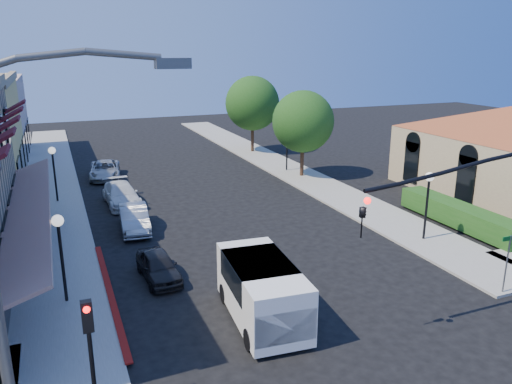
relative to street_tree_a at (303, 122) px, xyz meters
name	(u,v)px	position (x,y,z in m)	size (l,w,h in m)	color
ground	(377,371)	(-8.80, -22.00, -4.19)	(120.00, 120.00, 0.00)	black
sidewalk_left	(52,183)	(-17.55, 5.00, -4.13)	(3.50, 50.00, 0.12)	gray
sidewalk_right	(274,163)	(-0.05, 5.00, -4.13)	(3.50, 50.00, 0.12)	gray
curb_red_strip	(110,296)	(-15.70, -14.00, -4.19)	(0.25, 10.00, 0.06)	maroon
hedge	(458,226)	(2.90, -13.00, -4.19)	(1.40, 8.00, 1.10)	#1F5117
street_tree_a	(303,122)	(0.00, 0.00, 0.00)	(4.56, 4.56, 6.48)	#321E14
street_tree_b	(252,103)	(0.00, 10.00, 0.35)	(4.94, 4.94, 7.02)	#321E14
signal_mast_arm	(499,206)	(-2.94, -20.50, -0.11)	(8.01, 0.39, 6.00)	black
secondary_signal	(89,335)	(-16.80, -20.59, -1.88)	(0.28, 0.42, 3.32)	black
cobra_streetlight	(19,300)	(-17.95, -24.00, 1.07)	(3.60, 0.25, 9.31)	#595B5E
street_name_sign	(508,255)	(-1.30, -19.80, -2.50)	(0.80, 0.06, 2.50)	#595B5E
lamppost_left_near	(59,236)	(-17.30, -14.00, -1.46)	(0.44, 0.44, 3.57)	black
lamppost_left_far	(53,160)	(-17.30, 0.00, -1.46)	(0.44, 0.44, 3.57)	black
lamppost_right_near	(428,189)	(-0.30, -14.00, -1.46)	(0.44, 0.44, 3.57)	black
lamppost_right_far	(287,137)	(-0.30, 2.00, -1.46)	(0.44, 0.44, 3.57)	black
white_van	(262,289)	(-10.86, -17.97, -2.95)	(2.49, 5.02, 2.16)	white
parked_car_a	(158,266)	(-13.60, -13.23, -3.61)	(1.38, 3.42, 1.17)	black
parked_car_b	(134,218)	(-13.60, -6.91, -3.52)	(1.42, 4.07, 1.34)	#A3A6A8
parked_car_c	(121,194)	(-13.60, -2.00, -3.53)	(1.87, 4.60, 1.33)	white
parked_car_d	(105,170)	(-13.82, 5.19, -3.55)	(2.13, 4.62, 1.28)	#A6A8AB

